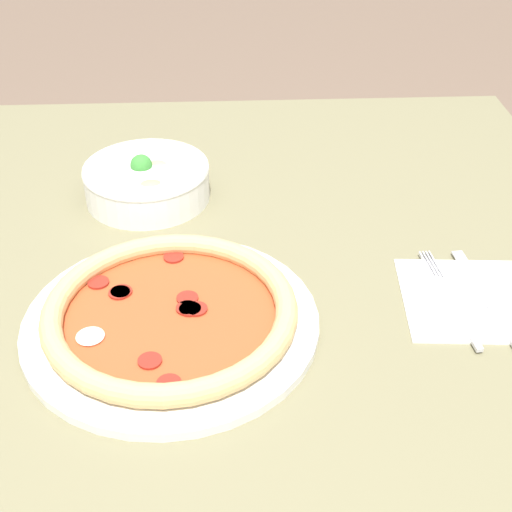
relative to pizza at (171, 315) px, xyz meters
name	(u,v)px	position (x,y,z in m)	size (l,w,h in m)	color
dining_table	(218,319)	(0.05, 0.13, -0.12)	(1.09, 1.06, 0.73)	#706B4C
pizza	(171,315)	(0.00, 0.00, 0.00)	(0.34, 0.34, 0.04)	white
bowl	(147,180)	(-0.05, 0.30, 0.01)	(0.19, 0.19, 0.07)	white
napkin	(468,299)	(0.36, 0.03, -0.02)	(0.17, 0.17, 0.00)	white
fork	(450,298)	(0.34, 0.03, -0.01)	(0.03, 0.19, 0.00)	silver
knife	(488,301)	(0.38, 0.02, -0.01)	(0.03, 0.19, 0.01)	silver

